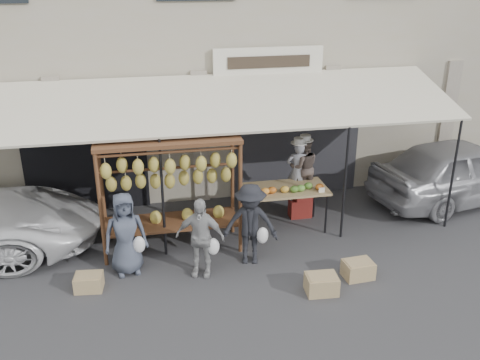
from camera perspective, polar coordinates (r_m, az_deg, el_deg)
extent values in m
plane|color=#2D2D30|center=(9.44, -1.22, -10.77)|extent=(90.00, 90.00, 0.00)
cube|color=#9F9688|center=(14.43, -6.07, 15.74)|extent=(24.00, 6.00, 7.00)
cube|color=#232328|center=(12.42, 5.94, 3.97)|extent=(3.00, 0.10, 2.50)
cube|color=black|center=(11.96, -16.17, 2.42)|extent=(2.60, 0.10, 2.50)
cube|color=silver|center=(11.71, 3.05, 12.52)|extent=(2.40, 0.10, 0.60)
cube|color=beige|center=(10.49, -3.58, 8.24)|extent=(10.00, 2.34, 0.63)
cylinder|color=black|center=(9.80, -8.24, -2.01)|extent=(0.05, 0.05, 2.30)
cylinder|color=black|center=(10.52, 11.12, -0.44)|extent=(0.05, 0.05, 2.30)
cylinder|color=black|center=(11.56, 21.75, 0.46)|extent=(0.05, 0.05, 2.30)
cylinder|color=#4B2D18|center=(9.69, -14.63, -3.16)|extent=(0.07, 0.07, 2.20)
cylinder|color=#4B2D18|center=(9.82, 0.04, -2.02)|extent=(0.07, 0.07, 2.20)
cylinder|color=#4B2D18|center=(10.42, -14.46, -1.28)|extent=(0.07, 0.07, 2.20)
cylinder|color=#4B2D18|center=(10.54, -0.81, -0.25)|extent=(0.07, 0.07, 2.20)
cube|color=#4B2D18|center=(9.65, -7.75, 4.32)|extent=(2.60, 0.90, 0.07)
cylinder|color=#4B2D18|center=(9.35, -7.56, 2.96)|extent=(2.50, 0.05, 0.05)
cylinder|color=#4B2D18|center=(10.01, -7.86, 4.28)|extent=(2.50, 0.05, 0.05)
cylinder|color=#4B2D18|center=(9.83, -7.58, 1.27)|extent=(2.50, 0.05, 0.05)
cube|color=#4B2D18|center=(10.28, -7.27, -4.45)|extent=(2.50, 0.80, 0.05)
ellipsoid|color=gold|center=(9.45, -14.13, 0.93)|extent=(0.20, 0.18, 0.30)
ellipsoid|color=gold|center=(9.56, -12.48, 1.58)|extent=(0.20, 0.18, 0.30)
ellipsoid|color=gold|center=(9.42, -10.82, 1.37)|extent=(0.20, 0.18, 0.30)
ellipsoid|color=gold|center=(9.57, -9.18, 1.64)|extent=(0.20, 0.18, 0.30)
ellipsoid|color=gold|center=(9.45, -7.47, 1.43)|extent=(0.20, 0.18, 0.30)
ellipsoid|color=gold|center=(9.60, -5.91, 1.88)|extent=(0.20, 0.18, 0.30)
ellipsoid|color=gold|center=(9.49, -4.17, 1.74)|extent=(0.20, 0.18, 0.30)
ellipsoid|color=gold|center=(9.66, -2.66, 2.14)|extent=(0.20, 0.18, 0.30)
ellipsoid|color=gold|center=(9.55, -0.90, 2.12)|extent=(0.20, 0.18, 0.30)
ellipsoid|color=gold|center=(9.92, -13.57, -0.41)|extent=(0.20, 0.18, 0.30)
ellipsoid|color=gold|center=(9.91, -12.05, -0.34)|extent=(0.20, 0.18, 0.30)
ellipsoid|color=gold|center=(9.89, -10.55, -0.09)|extent=(0.20, 0.18, 0.30)
ellipsoid|color=gold|center=(9.91, -9.02, -0.13)|extent=(0.20, 0.18, 0.30)
ellipsoid|color=gold|center=(9.93, -7.51, -0.12)|extent=(0.20, 0.18, 0.30)
ellipsoid|color=gold|center=(9.93, -6.01, 0.22)|extent=(0.20, 0.18, 0.30)
ellipsoid|color=gold|center=(9.95, -4.51, 0.36)|extent=(0.20, 0.18, 0.30)
ellipsoid|color=gold|center=(9.98, -3.01, 0.45)|extent=(0.20, 0.18, 0.30)
ellipsoid|color=gold|center=(10.02, -1.53, 0.57)|extent=(0.20, 0.18, 0.30)
cube|color=#9A8258|center=(10.83, 4.82, -0.98)|extent=(1.70, 0.90, 0.05)
cylinder|color=black|center=(10.52, 1.24, -4.35)|extent=(0.04, 0.04, 0.85)
cylinder|color=black|center=(10.93, 9.17, -3.58)|extent=(0.04, 0.04, 0.85)
cylinder|color=black|center=(11.17, 0.42, -2.67)|extent=(0.04, 0.04, 0.85)
cylinder|color=black|center=(11.55, 7.93, -2.00)|extent=(0.04, 0.04, 0.85)
ellipsoid|color=#B25919|center=(10.48, 1.60, -1.17)|extent=(0.18, 0.14, 0.14)
ellipsoid|color=orange|center=(10.47, 2.71, -1.20)|extent=(0.18, 0.14, 0.14)
ellipsoid|color=#B25919|center=(10.53, 3.45, -1.10)|extent=(0.18, 0.14, 0.14)
ellipsoid|color=gold|center=(10.59, 4.79, -0.99)|extent=(0.18, 0.14, 0.14)
ellipsoid|color=#477226|center=(10.61, 5.81, -0.98)|extent=(0.18, 0.14, 0.14)
ellipsoid|color=#598C33|center=(10.67, 6.51, -0.87)|extent=(0.18, 0.14, 0.14)
ellipsoid|color=#477226|center=(10.80, 7.29, -0.61)|extent=(0.18, 0.14, 0.14)
ellipsoid|color=#B25919|center=(10.77, 8.49, -0.74)|extent=(0.18, 0.14, 0.14)
imported|color=gray|center=(11.26, 6.18, 0.93)|extent=(0.56, 0.46, 1.32)
imported|color=#51443E|center=(11.31, 6.84, 1.37)|extent=(0.66, 0.53, 1.26)
imported|color=#414858|center=(9.54, -12.14, -5.62)|extent=(0.81, 0.59, 1.52)
imported|color=#9C9C9C|center=(9.31, -4.28, -6.11)|extent=(0.92, 0.61, 1.46)
imported|color=black|center=(9.62, 1.09, -4.75)|extent=(1.10, 0.79, 1.54)
cube|color=maroon|center=(11.60, 6.00, -3.02)|extent=(0.31, 0.31, 0.40)
cube|color=maroon|center=(11.66, 6.64, -2.66)|extent=(0.38, 0.38, 0.50)
cube|color=tan|center=(9.19, 8.69, -10.92)|extent=(0.55, 0.43, 0.31)
cube|color=tan|center=(9.70, 12.48, -9.30)|extent=(0.53, 0.42, 0.30)
cube|color=tan|center=(9.52, -15.82, -10.45)|extent=(0.49, 0.40, 0.27)
imported|color=gray|center=(13.13, 22.58, 0.95)|extent=(4.55, 2.48, 1.47)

